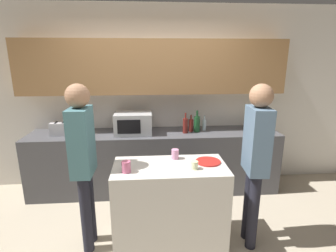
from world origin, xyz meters
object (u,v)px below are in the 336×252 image
plate_on_island (208,162)px  cup_1 (126,167)px  bottle_2 (197,124)px  cup_2 (195,165)px  toaster (61,129)px  potted_plant (260,118)px  person_center (256,153)px  bottle_1 (191,125)px  bottle_3 (204,125)px  microwave (133,123)px  cup_0 (175,154)px  bottle_0 (185,125)px  person_left (83,155)px

plate_on_island → cup_1: cup_1 is taller
bottle_2 → cup_2: bottle_2 is taller
toaster → cup_2: (1.67, -1.28, -0.05)m
potted_plant → person_center: (-0.57, -1.25, -0.06)m
bottle_1 → bottle_3: 0.21m
microwave → toaster: (-1.01, 0.00, -0.06)m
microwave → cup_2: (0.66, -1.27, -0.11)m
microwave → toaster: 1.02m
plate_on_island → cup_0: cup_0 is taller
bottle_0 → bottle_2: (0.18, 0.05, 0.01)m
potted_plant → toaster: bearing=180.0°
bottle_0 → cup_0: bearing=-104.4°
bottle_0 → bottle_2: bearing=16.7°
cup_1 → cup_2: bearing=1.8°
bottle_3 → toaster: bearing=-177.8°
bottle_1 → plate_on_island: bottle_1 is taller
microwave → person_center: (1.28, -1.25, -0.01)m
microwave → plate_on_island: microwave is taller
cup_1 → person_center: bearing=2.1°
bottle_1 → potted_plant: bearing=-2.2°
potted_plant → plate_on_island: 1.53m
toaster → bottle_3: bearing=2.2°
bottle_0 → cup_2: bottle_0 is taller
plate_on_island → cup_2: (-0.17, -0.15, 0.03)m
bottle_0 → bottle_2: bottle_2 is taller
microwave → person_left: bearing=-110.5°
potted_plant → bottle_1: size_ratio=1.59×
potted_plant → cup_1: (-1.86, -1.30, -0.14)m
microwave → cup_1: size_ratio=4.71×
cup_1 → person_left: person_left is taller
microwave → potted_plant: size_ratio=1.32×
toaster → potted_plant: size_ratio=0.66×
microwave → bottle_0: 0.74m
toaster → cup_2: toaster is taller
toaster → plate_on_island: 2.16m
person_center → plate_on_island: bearing=78.9°
person_center → cup_1: bearing=96.9°
person_left → microwave: bearing=160.3°
potted_plant → plate_on_island: potted_plant is taller
cup_0 → cup_1: bearing=-149.0°
toaster → cup_0: bearing=-33.4°
bottle_3 → plate_on_island: bottle_3 is taller
microwave → bottle_0: bearing=-2.8°
microwave → bottle_2: (0.92, 0.02, -0.03)m
cup_0 → cup_2: 0.32m
cup_1 → person_left: size_ratio=0.06×
bottle_3 → cup_0: bearing=-116.9°
cup_2 → person_center: person_center is taller
microwave → bottle_2: bearing=1.1°
bottle_1 → cup_2: (-0.18, -1.31, -0.05)m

